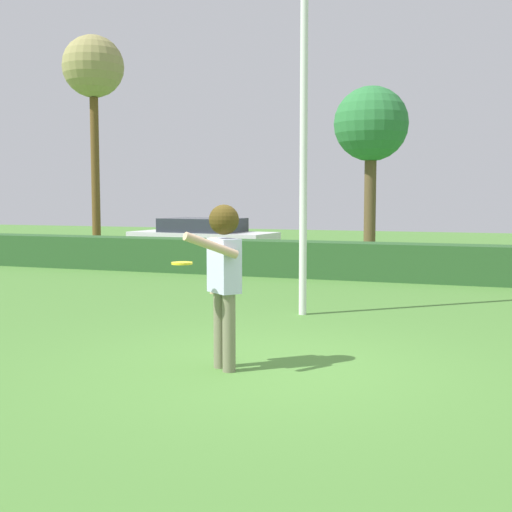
{
  "coord_description": "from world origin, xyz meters",
  "views": [
    {
      "loc": [
        2.27,
        -6.79,
        1.86
      ],
      "look_at": [
        -0.47,
        0.78,
        1.15
      ],
      "focal_mm": 47.02,
      "sensor_mm": 36.0,
      "label": 1
    }
  ],
  "objects_px": {
    "frisbee": "(182,263)",
    "lamppost": "(304,100)",
    "person": "(223,266)",
    "birch_tree": "(371,126)",
    "bare_elm_tree": "(93,71)",
    "parked_car_white": "(203,237)"
  },
  "relations": [
    {
      "from": "person",
      "to": "lamppost",
      "type": "relative_size",
      "value": 0.29
    },
    {
      "from": "person",
      "to": "parked_car_white",
      "type": "relative_size",
      "value": 0.41
    },
    {
      "from": "person",
      "to": "bare_elm_tree",
      "type": "distance_m",
      "value": 17.41
    },
    {
      "from": "birch_tree",
      "to": "frisbee",
      "type": "bearing_deg",
      "value": -86.31
    },
    {
      "from": "frisbee",
      "to": "parked_car_white",
      "type": "height_order",
      "value": "parked_car_white"
    },
    {
      "from": "bare_elm_tree",
      "to": "birch_tree",
      "type": "bearing_deg",
      "value": 20.01
    },
    {
      "from": "person",
      "to": "birch_tree",
      "type": "distance_m",
      "value": 16.75
    },
    {
      "from": "lamppost",
      "to": "birch_tree",
      "type": "bearing_deg",
      "value": 95.67
    },
    {
      "from": "parked_car_white",
      "to": "bare_elm_tree",
      "type": "relative_size",
      "value": 0.6
    },
    {
      "from": "lamppost",
      "to": "bare_elm_tree",
      "type": "distance_m",
      "value": 14.21
    },
    {
      "from": "frisbee",
      "to": "parked_car_white",
      "type": "xyz_separation_m",
      "value": [
        -4.99,
        11.5,
        -0.49
      ]
    },
    {
      "from": "lamppost",
      "to": "parked_car_white",
      "type": "xyz_separation_m",
      "value": [
        -5.18,
        7.61,
        -2.66
      ]
    },
    {
      "from": "person",
      "to": "lamppost",
      "type": "bearing_deg",
      "value": 92.17
    },
    {
      "from": "lamppost",
      "to": "birch_tree",
      "type": "distance_m",
      "value": 12.92
    },
    {
      "from": "person",
      "to": "bare_elm_tree",
      "type": "bearing_deg",
      "value": 127.81
    },
    {
      "from": "lamppost",
      "to": "bare_elm_tree",
      "type": "xyz_separation_m",
      "value": [
        -10.1,
        9.62,
        2.73
      ]
    },
    {
      "from": "parked_car_white",
      "to": "birch_tree",
      "type": "height_order",
      "value": "birch_tree"
    },
    {
      "from": "frisbee",
      "to": "bare_elm_tree",
      "type": "distance_m",
      "value": 17.45
    },
    {
      "from": "person",
      "to": "parked_car_white",
      "type": "bearing_deg",
      "value": 115.44
    },
    {
      "from": "lamppost",
      "to": "parked_car_white",
      "type": "relative_size",
      "value": 1.4
    },
    {
      "from": "frisbee",
      "to": "lamppost",
      "type": "distance_m",
      "value": 4.46
    },
    {
      "from": "bare_elm_tree",
      "to": "parked_car_white",
      "type": "bearing_deg",
      "value": -22.23
    }
  ]
}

